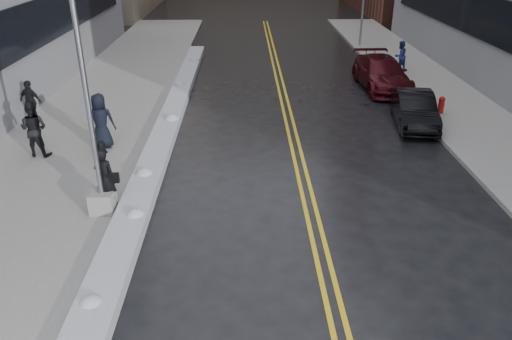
{
  "coord_description": "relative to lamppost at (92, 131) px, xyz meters",
  "views": [
    {
      "loc": [
        0.65,
        -10.1,
        7.19
      ],
      "look_at": [
        0.93,
        2.14,
        1.3
      ],
      "focal_mm": 35.0,
      "sensor_mm": 36.0,
      "label": 1
    }
  ],
  "objects": [
    {
      "name": "pedestrian_b",
      "position": [
        -3.23,
        3.93,
        -1.41
      ],
      "size": [
        1.03,
        0.85,
        1.94
      ],
      "primitive_type": "imported",
      "rotation": [
        0.0,
        0.0,
        3.01
      ],
      "color": "black",
      "rests_on": "sidewalk_west"
    },
    {
      "name": "snow_ridge",
      "position": [
        0.85,
        6.0,
        -2.36
      ],
      "size": [
        0.9,
        30.0,
        0.34
      ],
      "primitive_type": "cube",
      "color": "silver",
      "rests_on": "ground"
    },
    {
      "name": "ground",
      "position": [
        3.3,
        -2.0,
        -2.53
      ],
      "size": [
        160.0,
        160.0,
        0.0
      ],
      "primitive_type": "plane",
      "color": "black",
      "rests_on": "ground"
    },
    {
      "name": "car_maroon",
      "position": [
        10.8,
        12.27,
        -1.77
      ],
      "size": [
        2.27,
        5.3,
        1.52
      ],
      "primitive_type": "imported",
      "rotation": [
        0.0,
        0.0,
        0.03
      ],
      "color": "#37080D",
      "rests_on": "ground"
    },
    {
      "name": "sidewalk_east",
      "position": [
        13.3,
        8.0,
        -2.46
      ],
      "size": [
        4.0,
        50.0,
        0.15
      ],
      "primitive_type": "cube",
      "color": "gray",
      "rests_on": "ground"
    },
    {
      "name": "lane_line_right",
      "position": [
        5.95,
        8.0,
        -2.53
      ],
      "size": [
        0.12,
        50.0,
        0.01
      ],
      "primitive_type": "cube",
      "color": "gold",
      "rests_on": "ground"
    },
    {
      "name": "pedestrian_d",
      "position": [
        -4.68,
        7.4,
        -1.54
      ],
      "size": [
        1.07,
        0.72,
        1.69
      ],
      "primitive_type": "imported",
      "rotation": [
        0.0,
        0.0,
        2.8
      ],
      "color": "black",
      "rests_on": "sidewalk_west"
    },
    {
      "name": "car_black",
      "position": [
        10.8,
        6.98,
        -1.86
      ],
      "size": [
        1.97,
        4.25,
        1.35
      ],
      "primitive_type": "imported",
      "rotation": [
        0.0,
        0.0,
        -0.14
      ],
      "color": "black",
      "rests_on": "ground"
    },
    {
      "name": "pedestrian_c",
      "position": [
        -1.14,
        4.58,
        -1.39
      ],
      "size": [
        0.97,
        0.64,
        1.98
      ],
      "primitive_type": "imported",
      "rotation": [
        0.0,
        0.0,
        3.15
      ],
      "color": "black",
      "rests_on": "sidewalk_west"
    },
    {
      "name": "lamppost",
      "position": [
        0.0,
        0.0,
        0.0
      ],
      "size": [
        0.65,
        0.65,
        7.62
      ],
      "color": "gray",
      "rests_on": "sidewalk_west"
    },
    {
      "name": "sidewalk_west",
      "position": [
        -2.45,
        8.0,
        -2.46
      ],
      "size": [
        5.5,
        50.0,
        0.15
      ],
      "primitive_type": "cube",
      "color": "gray",
      "rests_on": "ground"
    },
    {
      "name": "lane_line_left",
      "position": [
        5.65,
        8.0,
        -2.53
      ],
      "size": [
        0.12,
        50.0,
        0.01
      ],
      "primitive_type": "cube",
      "color": "gold",
      "rests_on": "ground"
    },
    {
      "name": "fire_hydrant",
      "position": [
        12.3,
        8.0,
        -1.98
      ],
      "size": [
        0.26,
        0.26,
        0.73
      ],
      "color": "maroon",
      "rests_on": "sidewalk_east"
    },
    {
      "name": "pedestrian_east",
      "position": [
        12.52,
        15.12,
        -1.57
      ],
      "size": [
        1.0,
        0.95,
        1.63
      ],
      "primitive_type": "imported",
      "rotation": [
        0.0,
        0.0,
        3.71
      ],
      "color": "navy",
      "rests_on": "sidewalk_east"
    },
    {
      "name": "pedestrian_fedora",
      "position": [
        0.1,
        0.21,
        -1.47
      ],
      "size": [
        0.78,
        0.65,
        1.82
      ],
      "primitive_type": "imported",
      "rotation": [
        0.0,
        0.0,
        2.77
      ],
      "color": "black",
      "rests_on": "sidewalk_west"
    }
  ]
}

